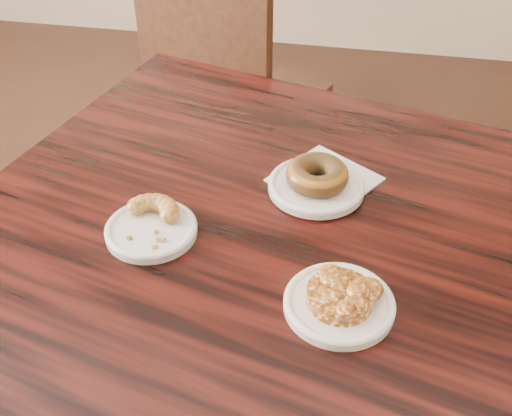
% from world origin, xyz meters
% --- Properties ---
extents(cafe_table, '(1.19, 1.19, 0.75)m').
position_xyz_m(cafe_table, '(0.25, 0.18, 0.38)').
color(cafe_table, black).
rests_on(cafe_table, floor).
extents(chair_far, '(0.58, 0.58, 0.90)m').
position_xyz_m(chair_far, '(0.03, 1.11, 0.45)').
color(chair_far, black).
rests_on(chair_far, floor).
extents(napkin, '(0.21, 0.21, 0.00)m').
position_xyz_m(napkin, '(0.33, 0.35, 0.75)').
color(napkin, white).
rests_on(napkin, cafe_table).
extents(plate_donut, '(0.16, 0.16, 0.01)m').
position_xyz_m(plate_donut, '(0.32, 0.31, 0.76)').
color(plate_donut, white).
rests_on(plate_donut, napkin).
extents(plate_cruller, '(0.14, 0.14, 0.01)m').
position_xyz_m(plate_cruller, '(0.08, 0.16, 0.76)').
color(plate_cruller, white).
rests_on(plate_cruller, cafe_table).
extents(plate_fritter, '(0.15, 0.15, 0.01)m').
position_xyz_m(plate_fritter, '(0.38, 0.06, 0.76)').
color(plate_fritter, white).
rests_on(plate_fritter, cafe_table).
extents(glazed_donut, '(0.10, 0.10, 0.04)m').
position_xyz_m(glazed_donut, '(0.32, 0.31, 0.78)').
color(glazed_donut, brown).
rests_on(glazed_donut, plate_donut).
extents(apple_fritter, '(0.13, 0.13, 0.03)m').
position_xyz_m(apple_fritter, '(0.38, 0.06, 0.78)').
color(apple_fritter, '#472507').
rests_on(apple_fritter, plate_fritter).
extents(cruller_fragment, '(0.10, 0.10, 0.03)m').
position_xyz_m(cruller_fragment, '(0.08, 0.16, 0.78)').
color(cruller_fragment, brown).
rests_on(cruller_fragment, plate_cruller).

